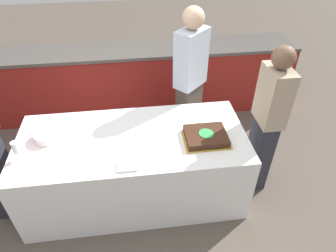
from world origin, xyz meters
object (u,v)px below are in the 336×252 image
Objects in this scene: plate_stack at (47,135)px; person_seated_right at (267,121)px; cake at (206,136)px; wine_glass at (16,148)px; person_cutting_cake at (190,82)px.

person_seated_right reaches higher than plate_stack.
person_seated_right is at bearing 9.40° from cake.
wine_glass is at bearing -126.72° from plate_stack.
wine_glass is at bearing -15.64° from person_cutting_cake.
plate_stack is 1.23× the size of wine_glass.
cake is 0.24× the size of person_cutting_cake.
plate_stack is 1.53m from person_cutting_cake.
cake is 2.21× the size of wine_glass.
plate_stack reaches higher than cake.
cake is 0.61m from person_seated_right.
person_seated_right reaches higher than wine_glass.
cake is at bearing -7.47° from plate_stack.
plate_stack is 0.14× the size of person_cutting_cake.
person_cutting_cake is at bearing 90.00° from cake.
plate_stack is at bearing 53.28° from wine_glass.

